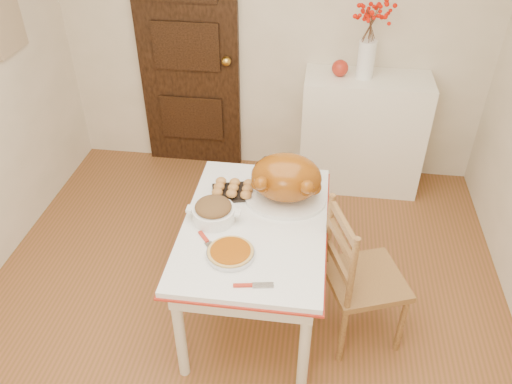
# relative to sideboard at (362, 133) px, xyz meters

# --- Properties ---
(floor) EXTENTS (3.50, 4.00, 0.00)m
(floor) POSITION_rel_sideboard_xyz_m (-0.78, -1.78, -0.49)
(floor) COLOR brown
(floor) RESTS_ON ground
(wall_back) EXTENTS (3.50, 0.00, 2.50)m
(wall_back) POSITION_rel_sideboard_xyz_m (-0.78, 0.22, 0.76)
(wall_back) COLOR beige
(wall_back) RESTS_ON ground
(door_back) EXTENTS (0.85, 0.06, 2.06)m
(door_back) POSITION_rel_sideboard_xyz_m (-1.48, 0.19, 0.54)
(door_back) COLOR black
(door_back) RESTS_ON ground
(photo_board) EXTENTS (0.03, 0.35, 0.45)m
(photo_board) POSITION_rel_sideboard_xyz_m (-2.51, -0.58, 1.01)
(photo_board) COLOR tan
(photo_board) RESTS_ON ground
(sideboard) EXTENTS (0.98, 0.44, 0.98)m
(sideboard) POSITION_rel_sideboard_xyz_m (0.00, 0.00, 0.00)
(sideboard) COLOR white
(sideboard) RESTS_ON floor
(kitchen_table) EXTENTS (0.83, 1.21, 0.73)m
(kitchen_table) POSITION_rel_sideboard_xyz_m (-0.68, -1.55, -0.13)
(kitchen_table) COLOR white
(kitchen_table) RESTS_ON floor
(chair_oak) EXTENTS (0.54, 0.54, 0.95)m
(chair_oak) POSITION_rel_sideboard_xyz_m (-0.02, -1.64, -0.01)
(chair_oak) COLOR olive
(chair_oak) RESTS_ON floor
(berry_vase) EXTENTS (0.31, 0.31, 0.59)m
(berry_vase) POSITION_rel_sideboard_xyz_m (-0.04, 0.00, 0.79)
(berry_vase) COLOR white
(berry_vase) RESTS_ON sideboard
(apple) EXTENTS (0.13, 0.13, 0.13)m
(apple) POSITION_rel_sideboard_xyz_m (-0.23, 0.00, 0.55)
(apple) COLOR #A92616
(apple) RESTS_ON sideboard
(turkey_platter) EXTENTS (0.53, 0.44, 0.30)m
(turkey_platter) POSITION_rel_sideboard_xyz_m (-0.52, -1.32, 0.39)
(turkey_platter) COLOR #994B06
(turkey_platter) RESTS_ON kitchen_table
(pumpkin_pie) EXTENTS (0.27, 0.27, 0.05)m
(pumpkin_pie) POSITION_rel_sideboard_xyz_m (-0.77, -1.84, 0.26)
(pumpkin_pie) COLOR #8A3F06
(pumpkin_pie) RESTS_ON kitchen_table
(stuffing_dish) EXTENTS (0.33, 0.27, 0.12)m
(stuffing_dish) POSITION_rel_sideboard_xyz_m (-0.91, -1.55, 0.30)
(stuffing_dish) COLOR brown
(stuffing_dish) RESTS_ON kitchen_table
(rolls_tray) EXTENTS (0.29, 0.26, 0.07)m
(rolls_tray) POSITION_rel_sideboard_xyz_m (-0.85, -1.29, 0.27)
(rolls_tray) COLOR #B06F39
(rolls_tray) RESTS_ON kitchen_table
(pie_server) EXTENTS (0.21, 0.09, 0.01)m
(pie_server) POSITION_rel_sideboard_xyz_m (-0.62, -2.03, 0.24)
(pie_server) COLOR silver
(pie_server) RESTS_ON kitchen_table
(carving_knife) EXTENTS (0.22, 0.25, 0.01)m
(carving_knife) POSITION_rel_sideboard_xyz_m (-0.89, -1.78, 0.24)
(carving_knife) COLOR silver
(carving_knife) RESTS_ON kitchen_table
(drinking_glass) EXTENTS (0.08, 0.08, 0.11)m
(drinking_glass) POSITION_rel_sideboard_xyz_m (-0.67, -1.03, 0.29)
(drinking_glass) COLOR white
(drinking_glass) RESTS_ON kitchen_table
(shaker_pair) EXTENTS (0.10, 0.05, 0.09)m
(shaker_pair) POSITION_rel_sideboard_xyz_m (-0.40, -1.07, 0.28)
(shaker_pair) COLOR white
(shaker_pair) RESTS_ON kitchen_table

